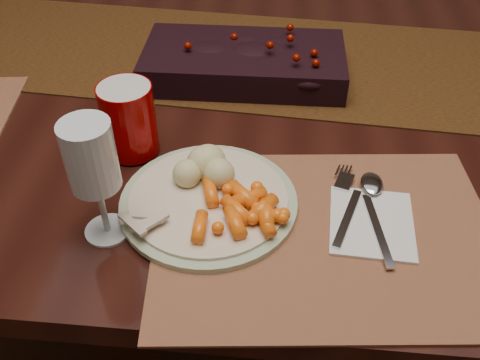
# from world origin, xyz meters

# --- Properties ---
(floor) EXTENTS (5.00, 5.00, 0.00)m
(floor) POSITION_xyz_m (0.00, 0.00, 0.00)
(floor) COLOR black
(floor) RESTS_ON ground
(dining_table) EXTENTS (1.80, 1.00, 0.75)m
(dining_table) POSITION_xyz_m (0.00, 0.00, 0.38)
(dining_table) COLOR black
(dining_table) RESTS_ON floor
(table_runner) EXTENTS (1.90, 0.52, 0.00)m
(table_runner) POSITION_xyz_m (0.05, 0.13, 0.75)
(table_runner) COLOR #562F0D
(table_runner) RESTS_ON dining_table
(centerpiece) EXTENTS (0.37, 0.20, 0.07)m
(centerpiece) POSITION_xyz_m (-0.02, 0.06, 0.79)
(centerpiece) COLOR black
(centerpiece) RESTS_ON table_runner
(placemat_main) EXTENTS (0.48, 0.38, 0.00)m
(placemat_main) POSITION_xyz_m (0.13, -0.33, 0.75)
(placemat_main) COLOR brown
(placemat_main) RESTS_ON dining_table
(dinner_plate) EXTENTS (0.30, 0.30, 0.01)m
(dinner_plate) POSITION_xyz_m (-0.04, -0.29, 0.76)
(dinner_plate) COLOR beige
(dinner_plate) RESTS_ON placemat_main
(baby_carrots) EXTENTS (0.15, 0.13, 0.02)m
(baby_carrots) POSITION_xyz_m (0.01, -0.33, 0.78)
(baby_carrots) COLOR orange
(baby_carrots) RESTS_ON dinner_plate
(mashed_potatoes) EXTENTS (0.10, 0.09, 0.05)m
(mashed_potatoes) POSITION_xyz_m (-0.04, -0.25, 0.79)
(mashed_potatoes) COLOR tan
(mashed_potatoes) RESTS_ON dinner_plate
(turkey_shreds) EXTENTS (0.07, 0.06, 0.02)m
(turkey_shreds) POSITION_xyz_m (-0.11, -0.36, 0.78)
(turkey_shreds) COLOR #BBABA2
(turkey_shreds) RESTS_ON dinner_plate
(napkin) EXTENTS (0.12, 0.13, 0.00)m
(napkin) POSITION_xyz_m (0.19, -0.31, 0.76)
(napkin) COLOR white
(napkin) RESTS_ON placemat_main
(fork) EXTENTS (0.07, 0.15, 0.00)m
(fork) POSITION_xyz_m (0.16, -0.29, 0.76)
(fork) COLOR silver
(fork) RESTS_ON napkin
(spoon) EXTENTS (0.06, 0.17, 0.00)m
(spoon) POSITION_xyz_m (0.19, -0.30, 0.76)
(spoon) COLOR #B4B4CB
(spoon) RESTS_ON napkin
(red_cup) EXTENTS (0.11, 0.11, 0.11)m
(red_cup) POSITION_xyz_m (-0.17, -0.18, 0.81)
(red_cup) COLOR #860201
(red_cup) RESTS_ON placemat_main
(wine_glass) EXTENTS (0.08, 0.08, 0.17)m
(wine_glass) POSITION_xyz_m (-0.16, -0.35, 0.84)
(wine_glass) COLOR white
(wine_glass) RESTS_ON dining_table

